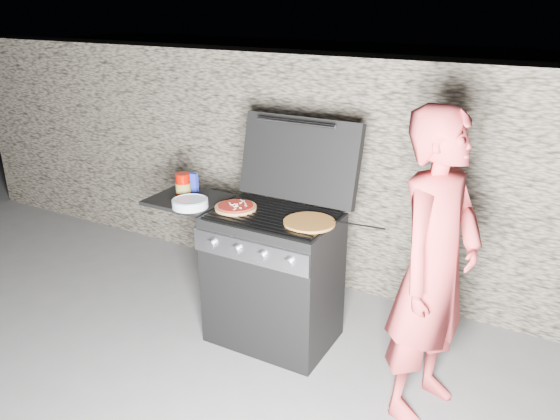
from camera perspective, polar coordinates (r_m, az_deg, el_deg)
The scene contains 10 objects.
ground at distance 3.87m, azimuth -0.66°, elevation -13.07°, with size 50.00×50.00×0.00m, color #616161.
stone_wall at distance 4.33m, azimuth 6.17°, elevation 3.95°, with size 8.00×0.35×1.80m, color gray.
gas_grill at distance 3.75m, azimuth -4.04°, elevation -6.23°, with size 1.34×0.79×0.91m, color black, non-canonical shape.
pizza_topped at distance 3.53m, azimuth -4.66°, elevation 0.35°, with size 0.27×0.27×0.03m, color tan, non-canonical shape.
pizza_plain at distance 3.30m, azimuth 3.08°, elevation -1.30°, with size 0.32×0.32×0.02m, color gold.
sauce_jar at distance 3.83m, azimuth -10.10°, elevation 2.66°, with size 0.10×0.10×0.16m, color #A80A00.
blue_carton at distance 3.88m, azimuth -9.06°, elevation 2.84°, with size 0.06×0.04×0.14m, color #1E2DB2.
plate_stack at distance 3.62m, azimuth -9.38°, elevation 0.71°, with size 0.24×0.24×0.05m, color silver.
person at distance 2.98m, azimuth 15.83°, elevation -6.00°, with size 0.63×0.41×1.72m, color #C73C3E.
tongs at distance 3.20m, azimuth 8.12°, elevation -1.64°, with size 0.01×0.01×0.39m, color black.
Camera 1 is at (1.58, -2.77, 2.19)m, focal length 35.00 mm.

